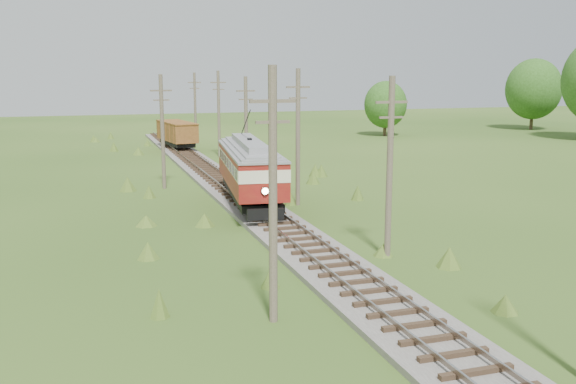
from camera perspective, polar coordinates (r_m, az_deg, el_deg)
name	(u,v)px	position (r m, az deg, el deg)	size (l,w,h in m)	color
railbed_main	(241,197)	(44.82, -4.24, -0.43)	(3.60, 96.00, 0.57)	#605B54
streetcar	(250,166)	(41.83, -3.41, 2.28)	(4.51, 12.97, 5.87)	black
gondola	(177,133)	(73.73, -9.85, 5.22)	(3.73, 8.40, 2.70)	black
gravel_pile	(248,158)	(61.80, -3.56, 3.00)	(3.46, 3.67, 1.26)	gray
utility_pole_r_2	(390,166)	(30.36, 9.03, 2.28)	(1.60, 0.30, 8.60)	brown
utility_pole_r_3	(298,136)	(42.22, 0.89, 5.00)	(1.60, 0.30, 9.00)	brown
utility_pole_r_4	(246,125)	(54.61, -3.75, 5.94)	(1.60, 0.30, 8.40)	brown
utility_pole_r_5	(219,113)	(67.31, -6.17, 7.00)	(1.60, 0.30, 8.90)	brown
utility_pole_r_6	(195,108)	(80.03, -8.25, 7.44)	(1.60, 0.30, 8.70)	brown
utility_pole_l_a	(273,194)	(22.05, -1.35, -0.19)	(1.60, 0.30, 9.00)	brown
utility_pole_l_b	(162,131)	(49.30, -11.10, 5.38)	(1.60, 0.30, 8.60)	brown
tree_right_5	(534,89)	(106.13, 20.99, 8.54)	(8.40, 8.40, 10.82)	#38281C
tree_mid_b	(385,105)	(90.40, 8.66, 7.69)	(5.88, 5.88, 7.57)	#38281C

